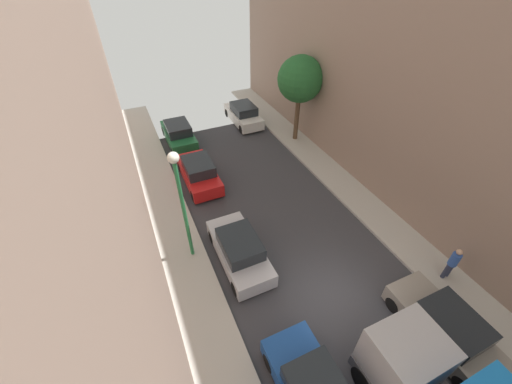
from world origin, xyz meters
TOP-DOWN VIEW (x-y plane):
  - ground at (0.00, 0.00)m, footprint 32.00×32.00m
  - sidewalk_left at (-5.00, 0.00)m, footprint 2.00×44.00m
  - sidewalk_right at (5.00, 0.00)m, footprint 2.00×44.00m
  - parked_car_left_3 at (-2.70, 3.24)m, footprint 1.78×4.20m
  - parked_car_left_4 at (-2.70, 9.71)m, footprint 1.78×4.20m
  - parked_car_left_5 at (-2.70, 14.81)m, footprint 1.78×4.20m
  - parked_car_right_1 at (2.70, -3.09)m, footprint 1.78×4.20m
  - parked_car_right_2 at (2.70, 15.82)m, footprint 1.78×4.20m
  - pedestrian at (5.03, -1.31)m, footprint 0.40×0.36m
  - street_tree_1 at (5.08, 11.75)m, footprint 2.97×2.97m
  - lamp_post at (-4.60, 4.41)m, footprint 0.44×0.44m

SIDE VIEW (x-z plane):
  - ground at x=0.00m, z-range 0.00..0.00m
  - sidewalk_left at x=-5.00m, z-range 0.00..0.15m
  - sidewalk_right at x=5.00m, z-range 0.00..0.15m
  - parked_car_left_3 at x=-2.70m, z-range -0.06..1.50m
  - parked_car_left_4 at x=-2.70m, z-range -0.06..1.50m
  - parked_car_left_5 at x=-2.70m, z-range -0.06..1.50m
  - parked_car_right_1 at x=2.70m, z-range -0.06..1.50m
  - parked_car_right_2 at x=2.70m, z-range -0.06..1.50m
  - pedestrian at x=5.03m, z-range 0.21..1.93m
  - lamp_post at x=-4.60m, z-range 1.02..6.54m
  - street_tree_1 at x=5.08m, z-range 1.53..7.32m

